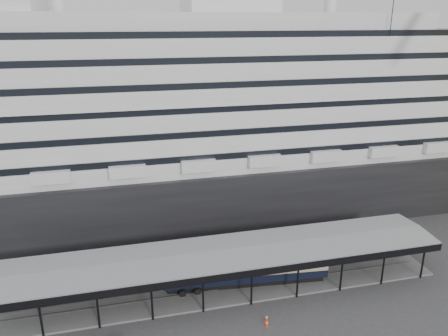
{
  "coord_description": "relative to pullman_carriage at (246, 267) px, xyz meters",
  "views": [
    {
      "loc": [
        -10.78,
        -40.66,
        32.01
      ],
      "look_at": [
        1.33,
        8.0,
        14.82
      ],
      "focal_mm": 35.0,
      "sensor_mm": 36.0,
      "label": 1
    }
  ],
  "objects": [
    {
      "name": "traffic_cone_mid",
      "position": [
        0.19,
        -7.43,
        -2.07
      ],
      "size": [
        0.51,
        0.51,
        0.82
      ],
      "rotation": [
        0.0,
        0.0,
        -0.24
      ],
      "color": "red",
      "rests_on": "ground"
    },
    {
      "name": "cruise_ship",
      "position": [
        -3.39,
        27.0,
        15.87
      ],
      "size": [
        130.0,
        30.0,
        43.9
      ],
      "color": "black",
      "rests_on": "ground"
    },
    {
      "name": "traffic_cone_right",
      "position": [
        -0.06,
        -8.26,
        -2.13
      ],
      "size": [
        0.4,
        0.4,
        0.71
      ],
      "rotation": [
        0.0,
        0.0,
        0.1
      ],
      "color": "#F8310D",
      "rests_on": "ground"
    },
    {
      "name": "platform_canopy",
      "position": [
        -3.44,
        0.0,
        -0.12
      ],
      "size": [
        56.0,
        9.18,
        5.3
      ],
      "color": "slate",
      "rests_on": "ground"
    },
    {
      "name": "ground",
      "position": [
        -3.44,
        -5.0,
        -2.48
      ],
      "size": [
        200.0,
        200.0,
        0.0
      ],
      "primitive_type": "plane",
      "color": "#38383A",
      "rests_on": "ground"
    },
    {
      "name": "pullman_carriage",
      "position": [
        0.0,
        0.0,
        0.0
      ],
      "size": [
        20.83,
        4.67,
        20.3
      ],
      "rotation": [
        0.0,
        0.0,
        -0.1
      ],
      "color": "black",
      "rests_on": "ground"
    }
  ]
}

